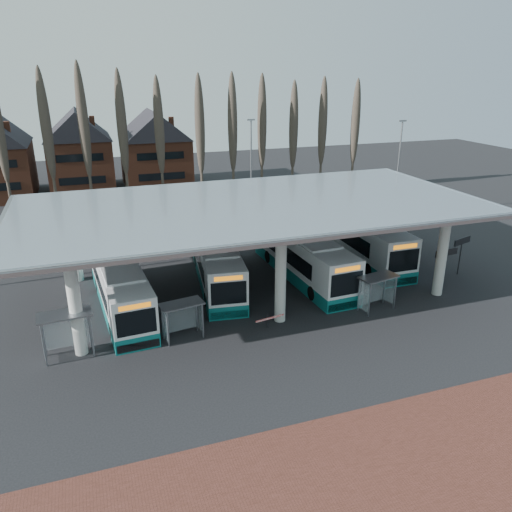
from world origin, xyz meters
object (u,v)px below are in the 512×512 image
object	(u,v)px
bus_0	(120,286)
bus_2	(302,256)
shelter_0	(66,324)
bus_3	(358,237)
shelter_1	(181,312)
shelter_2	(376,285)
bus_1	(216,262)

from	to	relation	value
bus_0	bus_2	world-z (taller)	bus_2
bus_0	shelter_0	size ratio (longest dim) A/B	4.09
bus_3	shelter_0	xyz separation A→B (m)	(-23.09, -8.57, 0.19)
bus_0	bus_3	world-z (taller)	bus_3
bus_3	shelter_1	world-z (taller)	bus_3
shelter_1	shelter_0	bearing A→B (deg)	169.48
bus_2	shelter_0	xyz separation A→B (m)	(-16.86, -6.12, 0.27)
bus_0	shelter_2	world-z (taller)	bus_0
shelter_1	shelter_2	bearing A→B (deg)	-11.21
bus_2	shelter_0	distance (m)	17.94
bus_3	shelter_2	distance (m)	9.95
shelter_1	shelter_2	xyz separation A→B (m)	(12.83, -0.45, 0.07)
shelter_1	bus_0	bearing A→B (deg)	111.21
bus_0	bus_3	size ratio (longest dim) A/B	0.91
bus_0	shelter_1	world-z (taller)	bus_0
shelter_0	bus_0	bearing A→B (deg)	52.91
shelter_0	shelter_2	xyz separation A→B (m)	(19.19, -0.59, -0.17)
shelter_0	shelter_1	size ratio (longest dim) A/B	1.11
bus_0	shelter_1	xyz separation A→B (m)	(3.08, -5.24, 0.12)
bus_3	bus_2	bearing A→B (deg)	-157.55
shelter_1	shelter_2	size ratio (longest dim) A/B	0.95
bus_1	shelter_1	world-z (taller)	bus_1
shelter_0	shelter_1	bearing A→B (deg)	-5.60
bus_1	bus_2	distance (m)	6.56
bus_3	shelter_1	distance (m)	18.87
bus_2	shelter_2	size ratio (longest dim) A/B	4.58
bus_1	shelter_0	distance (m)	12.61
bus_0	bus_2	bearing A→B (deg)	0.44
bus_3	shelter_0	world-z (taller)	bus_3
shelter_0	shelter_1	distance (m)	6.36
shelter_1	shelter_2	world-z (taller)	shelter_2
bus_3	shelter_0	size ratio (longest dim) A/B	4.49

